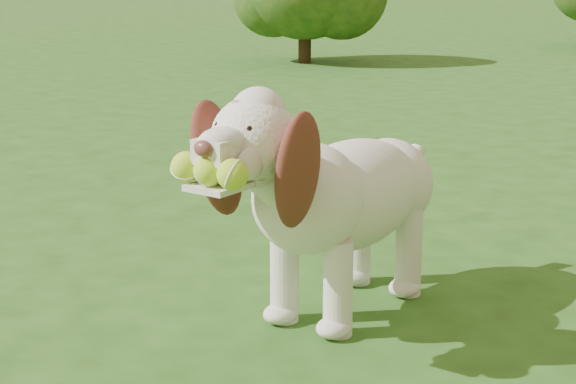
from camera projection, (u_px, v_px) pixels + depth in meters
The scene contains 2 objects.
ground at pixel (348, 313), 3.30m from camera, with size 80.00×80.00×0.00m, color #234714.
dog at pixel (333, 190), 3.18m from camera, with size 0.48×1.28×0.83m.
Camera 1 is at (1.42, -2.76, 1.22)m, focal length 60.00 mm.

